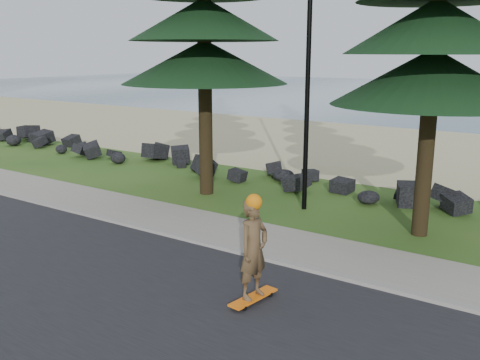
# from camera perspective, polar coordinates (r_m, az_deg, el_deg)

# --- Properties ---
(ground) EXTENTS (160.00, 160.00, 0.00)m
(ground) POSITION_cam_1_polar(r_m,az_deg,el_deg) (13.38, 0.47, -6.33)
(ground) COLOR #2A5219
(ground) RESTS_ON ground
(road) EXTENTS (160.00, 7.00, 0.02)m
(road) POSITION_cam_1_polar(r_m,az_deg,el_deg) (10.24, -14.01, -13.17)
(road) COLOR black
(road) RESTS_ON ground
(kerb) EXTENTS (160.00, 0.20, 0.10)m
(kerb) POSITION_cam_1_polar(r_m,az_deg,el_deg) (12.67, -1.80, -7.25)
(kerb) COLOR gray
(kerb) RESTS_ON ground
(sidewalk) EXTENTS (160.00, 2.00, 0.08)m
(sidewalk) POSITION_cam_1_polar(r_m,az_deg,el_deg) (13.53, 0.95, -5.93)
(sidewalk) COLOR gray
(sidewalk) RESTS_ON ground
(beach_sand) EXTENTS (160.00, 15.00, 0.01)m
(beach_sand) POSITION_cam_1_polar(r_m,az_deg,el_deg) (26.33, 18.28, 2.90)
(beach_sand) COLOR tan
(beach_sand) RESTS_ON ground
(seawall_boulders) EXTENTS (60.00, 2.40, 1.10)m
(seawall_boulders) POSITION_cam_1_polar(r_m,az_deg,el_deg) (18.11, 10.35, -1.24)
(seawall_boulders) COLOR black
(seawall_boulders) RESTS_ON ground
(lamp_post) EXTENTS (0.25, 0.14, 8.14)m
(lamp_post) POSITION_cam_1_polar(r_m,az_deg,el_deg) (15.36, 7.28, 11.89)
(lamp_post) COLOR black
(lamp_post) RESTS_ON ground
(skateboarder) EXTENTS (0.53, 1.14, 2.07)m
(skateboarder) POSITION_cam_1_polar(r_m,az_deg,el_deg) (9.78, 1.46, -7.46)
(skateboarder) COLOR orange
(skateboarder) RESTS_ON ground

